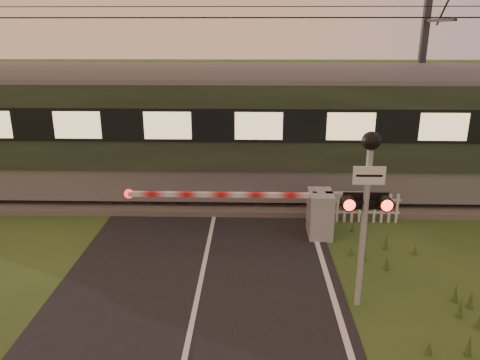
{
  "coord_description": "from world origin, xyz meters",
  "views": [
    {
      "loc": [
        1.08,
        -7.67,
        5.17
      ],
      "look_at": [
        0.79,
        3.2,
        1.67
      ],
      "focal_mm": 35.0,
      "sensor_mm": 36.0,
      "label": 1
    }
  ],
  "objects_px": {
    "boom_gate": "(312,212)",
    "catenary_mast": "(420,80)",
    "picket_fence": "(356,208)",
    "crossing_signal": "(367,190)"
  },
  "relations": [
    {
      "from": "boom_gate",
      "to": "catenary_mast",
      "type": "relative_size",
      "value": 0.91
    },
    {
      "from": "picket_fence",
      "to": "catenary_mast",
      "type": "height_order",
      "value": "catenary_mast"
    },
    {
      "from": "catenary_mast",
      "to": "crossing_signal",
      "type": "bearing_deg",
      "value": -113.61
    },
    {
      "from": "boom_gate",
      "to": "picket_fence",
      "type": "height_order",
      "value": "boom_gate"
    },
    {
      "from": "boom_gate",
      "to": "crossing_signal",
      "type": "distance_m",
      "value": 3.71
    },
    {
      "from": "boom_gate",
      "to": "crossing_signal",
      "type": "bearing_deg",
      "value": -80.53
    },
    {
      "from": "picket_fence",
      "to": "catenary_mast",
      "type": "distance_m",
      "value": 5.88
    },
    {
      "from": "boom_gate",
      "to": "crossing_signal",
      "type": "height_order",
      "value": "crossing_signal"
    },
    {
      "from": "picket_fence",
      "to": "catenary_mast",
      "type": "bearing_deg",
      "value": 55.76
    },
    {
      "from": "picket_fence",
      "to": "catenary_mast",
      "type": "xyz_separation_m",
      "value": [
        2.8,
        4.12,
        3.12
      ]
    }
  ]
}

